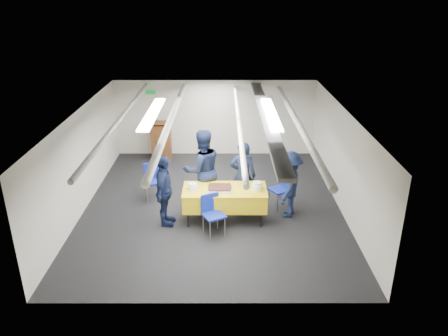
# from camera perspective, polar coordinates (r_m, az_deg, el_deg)

# --- Properties ---
(ground) EXTENTS (7.00, 7.00, 0.00)m
(ground) POSITION_cam_1_polar(r_m,az_deg,el_deg) (10.49, -1.49, -4.88)
(ground) COLOR black
(ground) RESTS_ON ground
(room_shell) EXTENTS (6.00, 7.00, 2.30)m
(room_shell) POSITION_cam_1_polar(r_m,az_deg,el_deg) (10.17, -1.01, 5.29)
(room_shell) COLOR silver
(room_shell) RESTS_ON ground
(serving_table) EXTENTS (1.83, 0.85, 0.77)m
(serving_table) POSITION_cam_1_polar(r_m,az_deg,el_deg) (9.60, 0.10, -3.88)
(serving_table) COLOR black
(serving_table) RESTS_ON ground
(sheet_cake) EXTENTS (0.51, 0.40, 0.09)m
(sheet_cake) POSITION_cam_1_polar(r_m,az_deg,el_deg) (9.43, -0.57, -2.67)
(sheet_cake) COLOR white
(sheet_cake) RESTS_ON serving_table
(plate_stack_left) EXTENTS (0.22, 0.22, 0.16)m
(plate_stack_left) POSITION_cam_1_polar(r_m,az_deg,el_deg) (9.46, -4.10, -2.47)
(plate_stack_left) COLOR white
(plate_stack_left) RESTS_ON serving_table
(plate_stack_right) EXTENTS (0.23, 0.23, 0.18)m
(plate_stack_right) POSITION_cam_1_polar(r_m,az_deg,el_deg) (9.46, 4.33, -2.40)
(plate_stack_right) COLOR white
(plate_stack_right) RESTS_ON serving_table
(podium) EXTENTS (0.62, 0.53, 1.25)m
(podium) POSITION_cam_1_polar(r_m,az_deg,el_deg) (13.18, -8.19, 3.69)
(podium) COLOR brown
(podium) RESTS_ON ground
(chair_near) EXTENTS (0.57, 0.57, 0.87)m
(chair_near) POSITION_cam_1_polar(r_m,az_deg,el_deg) (9.15, -1.58, -5.52)
(chair_near) COLOR gray
(chair_near) RESTS_ON ground
(chair_right) EXTENTS (0.57, 0.57, 0.87)m
(chair_right) POSITION_cam_1_polar(r_m,az_deg,el_deg) (10.32, 7.63, -2.29)
(chair_right) COLOR gray
(chair_right) RESTS_ON ground
(chair_left) EXTENTS (0.51, 0.51, 0.87)m
(chair_left) POSITION_cam_1_polar(r_m,az_deg,el_deg) (10.82, -9.32, -1.18)
(chair_left) COLOR gray
(chair_left) RESTS_ON ground
(sailor_a) EXTENTS (0.65, 0.48, 1.65)m
(sailor_a) POSITION_cam_1_polar(r_m,az_deg,el_deg) (10.03, 2.48, -1.04)
(sailor_a) COLOR black
(sailor_a) RESTS_ON ground
(sailor_b) EXTENTS (1.13, 1.02, 1.91)m
(sailor_b) POSITION_cam_1_polar(r_m,az_deg,el_deg) (10.03, -2.86, -0.21)
(sailor_b) COLOR black
(sailor_b) RESTS_ON ground
(sailor_c) EXTENTS (0.48, 0.97, 1.60)m
(sailor_c) POSITION_cam_1_polar(r_m,az_deg,el_deg) (9.43, -7.79, -3.01)
(sailor_c) COLOR black
(sailor_c) RESTS_ON ground
(sailor_d) EXTENTS (0.87, 1.13, 1.54)m
(sailor_d) POSITION_cam_1_polar(r_m,az_deg,el_deg) (9.83, 8.49, -2.14)
(sailor_d) COLOR black
(sailor_d) RESTS_ON ground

